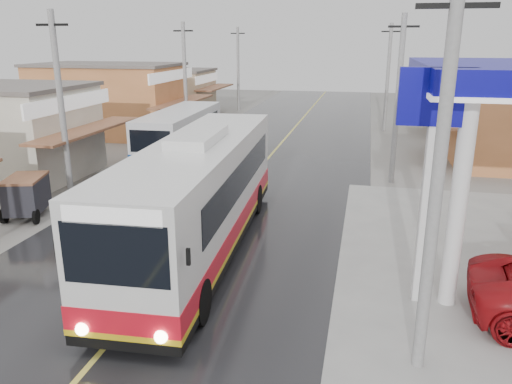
{
  "coord_description": "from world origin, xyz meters",
  "views": [
    {
      "loc": [
        5.56,
        -9.86,
        6.83
      ],
      "look_at": [
        1.93,
        6.62,
        1.66
      ],
      "focal_mm": 35.0,
      "sensor_mm": 36.0,
      "label": 1
    }
  ],
  "objects_px": {
    "coach_bus": "(201,195)",
    "tyre_stack": "(72,204)",
    "second_bus": "(181,135)",
    "tricycle_near": "(26,194)",
    "cyclist": "(112,213)"
  },
  "relations": [
    {
      "from": "second_bus",
      "to": "cyclist",
      "type": "bearing_deg",
      "value": -84.69
    },
    {
      "from": "second_bus",
      "to": "tyre_stack",
      "type": "relative_size",
      "value": 11.16
    },
    {
      "from": "coach_bus",
      "to": "cyclist",
      "type": "bearing_deg",
      "value": 163.9
    },
    {
      "from": "coach_bus",
      "to": "tyre_stack",
      "type": "bearing_deg",
      "value": 154.15
    },
    {
      "from": "tricycle_near",
      "to": "tyre_stack",
      "type": "height_order",
      "value": "tricycle_near"
    },
    {
      "from": "tricycle_near",
      "to": "cyclist",
      "type": "bearing_deg",
      "value": -26.34
    },
    {
      "from": "cyclist",
      "to": "tyre_stack",
      "type": "height_order",
      "value": "cyclist"
    },
    {
      "from": "cyclist",
      "to": "tyre_stack",
      "type": "bearing_deg",
      "value": 145.49
    },
    {
      "from": "cyclist",
      "to": "tricycle_near",
      "type": "height_order",
      "value": "cyclist"
    },
    {
      "from": "tyre_stack",
      "to": "coach_bus",
      "type": "bearing_deg",
      "value": -23.0
    },
    {
      "from": "second_bus",
      "to": "tricycle_near",
      "type": "bearing_deg",
      "value": -107.0
    },
    {
      "from": "cyclist",
      "to": "coach_bus",
      "type": "bearing_deg",
      "value": -13.99
    },
    {
      "from": "coach_bus",
      "to": "second_bus",
      "type": "distance_m",
      "value": 12.72
    },
    {
      "from": "coach_bus",
      "to": "cyclist",
      "type": "height_order",
      "value": "coach_bus"
    },
    {
      "from": "second_bus",
      "to": "tyre_stack",
      "type": "xyz_separation_m",
      "value": [
        -1.55,
        -8.81,
        -1.4
      ]
    }
  ]
}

